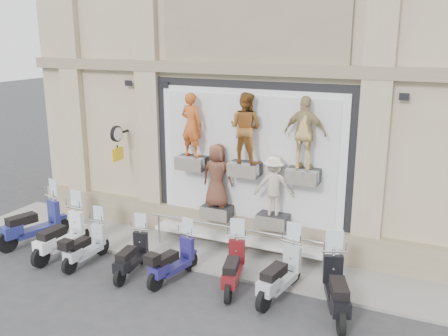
{
  "coord_description": "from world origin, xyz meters",
  "views": [
    {
      "loc": [
        4.71,
        -8.92,
        5.73
      ],
      "look_at": [
        -0.28,
        1.9,
        2.49
      ],
      "focal_mm": 40.0,
      "sensor_mm": 36.0,
      "label": 1
    }
  ],
  "objects_px": {
    "guard_rail": "(235,244)",
    "scooter_e": "(173,253)",
    "scooter_g": "(280,265)",
    "scooter_h": "(337,279)",
    "scooter_c": "(85,239)",
    "clock_sign_bracket": "(117,139)",
    "scooter_b": "(60,227)",
    "scooter_d": "(131,248)",
    "scooter_f": "(233,259)",
    "scooter_a": "(32,215)"
  },
  "relations": [
    {
      "from": "scooter_b",
      "to": "scooter_c",
      "type": "distance_m",
      "value": 0.9
    },
    {
      "from": "scooter_b",
      "to": "scooter_d",
      "type": "height_order",
      "value": "scooter_b"
    },
    {
      "from": "guard_rail",
      "to": "scooter_a",
      "type": "height_order",
      "value": "scooter_a"
    },
    {
      "from": "scooter_a",
      "to": "scooter_g",
      "type": "distance_m",
      "value": 7.19
    },
    {
      "from": "scooter_c",
      "to": "scooter_g",
      "type": "xyz_separation_m",
      "value": [
        5.03,
        0.46,
        0.1
      ]
    },
    {
      "from": "clock_sign_bracket",
      "to": "scooter_c",
      "type": "height_order",
      "value": "clock_sign_bracket"
    },
    {
      "from": "scooter_f",
      "to": "scooter_h",
      "type": "xyz_separation_m",
      "value": [
        2.4,
        -0.11,
        0.07
      ]
    },
    {
      "from": "scooter_a",
      "to": "scooter_h",
      "type": "distance_m",
      "value": 8.48
    },
    {
      "from": "scooter_c",
      "to": "scooter_e",
      "type": "height_order",
      "value": "scooter_e"
    },
    {
      "from": "clock_sign_bracket",
      "to": "scooter_c",
      "type": "bearing_deg",
      "value": -77.01
    },
    {
      "from": "scooter_b",
      "to": "scooter_c",
      "type": "height_order",
      "value": "scooter_b"
    },
    {
      "from": "guard_rail",
      "to": "scooter_c",
      "type": "distance_m",
      "value": 3.82
    },
    {
      "from": "scooter_g",
      "to": "scooter_h",
      "type": "distance_m",
      "value": 1.3
    },
    {
      "from": "guard_rail",
      "to": "scooter_e",
      "type": "height_order",
      "value": "scooter_e"
    },
    {
      "from": "scooter_d",
      "to": "scooter_e",
      "type": "bearing_deg",
      "value": 0.75
    },
    {
      "from": "guard_rail",
      "to": "scooter_e",
      "type": "xyz_separation_m",
      "value": [
        -0.92,
        -1.59,
        0.24
      ]
    },
    {
      "from": "clock_sign_bracket",
      "to": "scooter_b",
      "type": "distance_m",
      "value": 2.94
    },
    {
      "from": "clock_sign_bracket",
      "to": "scooter_f",
      "type": "bearing_deg",
      "value": -22.36
    },
    {
      "from": "scooter_f",
      "to": "scooter_g",
      "type": "height_order",
      "value": "scooter_g"
    },
    {
      "from": "scooter_e",
      "to": "scooter_g",
      "type": "distance_m",
      "value": 2.58
    },
    {
      "from": "scooter_d",
      "to": "scooter_a",
      "type": "bearing_deg",
      "value": 165.99
    },
    {
      "from": "scooter_h",
      "to": "scooter_e",
      "type": "bearing_deg",
      "value": 161.24
    },
    {
      "from": "clock_sign_bracket",
      "to": "scooter_e",
      "type": "height_order",
      "value": "clock_sign_bracket"
    },
    {
      "from": "guard_rail",
      "to": "scooter_a",
      "type": "bearing_deg",
      "value": -166.14
    },
    {
      "from": "scooter_b",
      "to": "scooter_h",
      "type": "distance_m",
      "value": 7.21
    },
    {
      "from": "scooter_a",
      "to": "scooter_f",
      "type": "distance_m",
      "value": 6.08
    },
    {
      "from": "guard_rail",
      "to": "scooter_h",
      "type": "xyz_separation_m",
      "value": [
        2.93,
        -1.47,
        0.35
      ]
    },
    {
      "from": "scooter_a",
      "to": "scooter_c",
      "type": "height_order",
      "value": "scooter_a"
    },
    {
      "from": "scooter_d",
      "to": "scooter_h",
      "type": "relative_size",
      "value": 0.85
    },
    {
      "from": "scooter_d",
      "to": "scooter_h",
      "type": "height_order",
      "value": "scooter_h"
    },
    {
      "from": "scooter_d",
      "to": "scooter_g",
      "type": "relative_size",
      "value": 0.88
    },
    {
      "from": "scooter_c",
      "to": "scooter_h",
      "type": "bearing_deg",
      "value": 3.71
    },
    {
      "from": "scooter_d",
      "to": "scooter_c",
      "type": "bearing_deg",
      "value": 172.56
    },
    {
      "from": "scooter_b",
      "to": "scooter_h",
      "type": "xyz_separation_m",
      "value": [
        7.21,
        0.21,
        -0.0
      ]
    },
    {
      "from": "scooter_a",
      "to": "scooter_d",
      "type": "height_order",
      "value": "scooter_a"
    },
    {
      "from": "scooter_c",
      "to": "scooter_f",
      "type": "bearing_deg",
      "value": 6.96
    },
    {
      "from": "guard_rail",
      "to": "scooter_e",
      "type": "bearing_deg",
      "value": -120.11
    },
    {
      "from": "guard_rail",
      "to": "scooter_a",
      "type": "distance_m",
      "value": 5.72
    },
    {
      "from": "scooter_c",
      "to": "scooter_f",
      "type": "height_order",
      "value": "scooter_f"
    },
    {
      "from": "scooter_c",
      "to": "scooter_h",
      "type": "distance_m",
      "value": 6.32
    },
    {
      "from": "scooter_d",
      "to": "scooter_f",
      "type": "distance_m",
      "value": 2.56
    },
    {
      "from": "scooter_a",
      "to": "scooter_h",
      "type": "bearing_deg",
      "value": 17.08
    },
    {
      "from": "clock_sign_bracket",
      "to": "scooter_a",
      "type": "height_order",
      "value": "clock_sign_bracket"
    },
    {
      "from": "scooter_c",
      "to": "guard_rail",
      "type": "bearing_deg",
      "value": 28.52
    },
    {
      "from": "clock_sign_bracket",
      "to": "scooter_e",
      "type": "distance_m",
      "value": 4.18
    },
    {
      "from": "guard_rail",
      "to": "scooter_g",
      "type": "height_order",
      "value": "scooter_g"
    },
    {
      "from": "scooter_c",
      "to": "scooter_g",
      "type": "bearing_deg",
      "value": 6.21
    },
    {
      "from": "guard_rail",
      "to": "scooter_h",
      "type": "distance_m",
      "value": 3.3
    },
    {
      "from": "scooter_e",
      "to": "scooter_f",
      "type": "height_order",
      "value": "scooter_f"
    },
    {
      "from": "guard_rail",
      "to": "scooter_b",
      "type": "height_order",
      "value": "scooter_b"
    }
  ]
}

